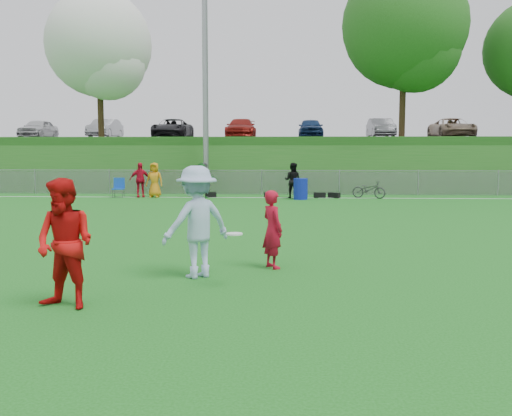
# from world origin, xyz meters

# --- Properties ---
(ground) EXTENTS (120.00, 120.00, 0.00)m
(ground) POSITION_xyz_m (0.00, 0.00, 0.00)
(ground) COLOR #175B13
(ground) RESTS_ON ground
(sideline_far) EXTENTS (60.00, 0.10, 0.01)m
(sideline_far) POSITION_xyz_m (0.00, 18.00, 0.01)
(sideline_far) COLOR white
(sideline_far) RESTS_ON ground
(fence) EXTENTS (58.00, 0.06, 1.30)m
(fence) POSITION_xyz_m (0.00, 20.00, 0.65)
(fence) COLOR gray
(fence) RESTS_ON ground
(light_pole) EXTENTS (1.20, 0.40, 12.15)m
(light_pole) POSITION_xyz_m (-3.00, 20.80, 6.71)
(light_pole) COLOR gray
(light_pole) RESTS_ON ground
(berm) EXTENTS (120.00, 18.00, 3.00)m
(berm) POSITION_xyz_m (0.00, 31.00, 1.50)
(berm) COLOR #1C5518
(berm) RESTS_ON ground
(parking_lot) EXTENTS (120.00, 12.00, 0.10)m
(parking_lot) POSITION_xyz_m (0.00, 33.00, 3.05)
(parking_lot) COLOR black
(parking_lot) RESTS_ON berm
(tree_white_flowering) EXTENTS (6.30, 6.30, 8.78)m
(tree_white_flowering) POSITION_xyz_m (-9.84, 24.92, 8.32)
(tree_white_flowering) COLOR black
(tree_white_flowering) RESTS_ON berm
(tree_green_near) EXTENTS (7.14, 7.14, 9.95)m
(tree_green_near) POSITION_xyz_m (8.16, 24.42, 9.03)
(tree_green_near) COLOR black
(tree_green_near) RESTS_ON berm
(car_row) EXTENTS (32.04, 5.18, 1.44)m
(car_row) POSITION_xyz_m (-1.17, 32.00, 3.82)
(car_row) COLOR silver
(car_row) RESTS_ON parking_lot
(spectator_row) EXTENTS (8.48, 0.89, 1.69)m
(spectator_row) POSITION_xyz_m (-2.79, 18.00, 0.85)
(spectator_row) COLOR red
(spectator_row) RESTS_ON ground
(gear_bags) EXTENTS (6.59, 0.54, 0.26)m
(gear_bags) POSITION_xyz_m (1.14, 18.10, 0.13)
(gear_bags) COLOR black
(gear_bags) RESTS_ON ground
(player_red_left) EXTENTS (0.61, 0.67, 1.55)m
(player_red_left) POSITION_xyz_m (1.00, 1.69, 0.77)
(player_red_left) COLOR #B10C23
(player_red_left) RESTS_ON ground
(player_red_center) EXTENTS (1.11, 0.98, 1.93)m
(player_red_center) POSITION_xyz_m (-1.97, -1.34, 0.96)
(player_red_center) COLOR red
(player_red_center) RESTS_ON ground
(player_blue) EXTENTS (1.52, 1.40, 2.05)m
(player_blue) POSITION_xyz_m (-0.36, 0.80, 1.02)
(player_blue) COLOR #A3BAE2
(player_blue) RESTS_ON ground
(frisbee) EXTENTS (0.28, 0.28, 0.03)m
(frisbee) POSITION_xyz_m (0.40, -0.00, 0.93)
(frisbee) COLOR white
(frisbee) RESTS_ON ground
(recycling_bin) EXTENTS (0.66, 0.66, 0.98)m
(recycling_bin) POSITION_xyz_m (1.94, 17.20, 0.49)
(recycling_bin) COLOR #0E1E9A
(recycling_bin) RESTS_ON ground
(camp_chair) EXTENTS (0.58, 0.59, 0.95)m
(camp_chair) POSITION_xyz_m (-6.87, 17.78, 0.28)
(camp_chair) COLOR #1043AF
(camp_chair) RESTS_ON ground
(bicycle) EXTENTS (1.71, 1.22, 0.85)m
(bicycle) POSITION_xyz_m (5.22, 17.98, 0.43)
(bicycle) COLOR #29282B
(bicycle) RESTS_ON ground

